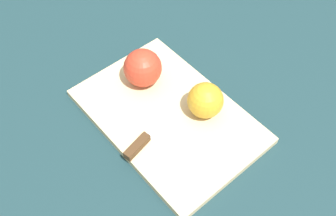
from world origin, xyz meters
TOP-DOWN VIEW (x-y plane):
  - ground_plane at (0.00, 0.00)m, footprint 4.00×4.00m
  - cutting_board at (0.00, 0.00)m, footprint 0.40×0.28m
  - apple_half_left at (-0.11, 0.01)m, footprint 0.08×0.08m
  - apple_half_right at (0.04, 0.06)m, footprint 0.08×0.08m
  - knife at (0.03, -0.08)m, footprint 0.06×0.16m

SIDE VIEW (x-z plane):
  - ground_plane at x=0.00m, z-range 0.00..0.00m
  - cutting_board at x=0.00m, z-range 0.00..0.02m
  - knife at x=0.03m, z-range 0.02..0.03m
  - apple_half_right at x=0.04m, z-range 0.02..0.09m
  - apple_half_left at x=-0.11m, z-range 0.02..0.10m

